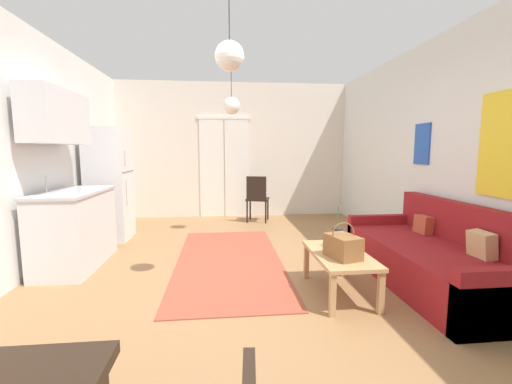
% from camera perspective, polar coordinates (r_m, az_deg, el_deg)
% --- Properties ---
extents(ground_plane, '(5.32, 7.74, 0.10)m').
position_cam_1_polar(ground_plane, '(3.71, -1.58, -15.63)').
color(ground_plane, '#996D44').
extents(wall_back, '(4.92, 0.13, 2.77)m').
position_cam_1_polar(wall_back, '(7.03, -3.94, 7.04)').
color(wall_back, silver).
rests_on(wall_back, ground_plane).
extents(wall_right, '(0.12, 7.34, 2.77)m').
position_cam_1_polar(wall_right, '(4.32, 32.35, 6.06)').
color(wall_right, silver).
rests_on(wall_right, ground_plane).
extents(area_rug, '(1.29, 2.89, 0.01)m').
position_cam_1_polar(area_rug, '(4.29, -4.65, -11.63)').
color(area_rug, '#9E4733').
rests_on(area_rug, ground_plane).
extents(couch, '(0.92, 2.10, 0.84)m').
position_cam_1_polar(couch, '(3.98, 28.52, -10.11)').
color(couch, maroon).
rests_on(couch, ground_plane).
extents(coffee_table, '(0.50, 0.94, 0.41)m').
position_cam_1_polar(coffee_table, '(3.36, 14.15, -11.00)').
color(coffee_table, tan).
rests_on(coffee_table, ground_plane).
extents(bamboo_vase, '(0.11, 0.11, 0.42)m').
position_cam_1_polar(bamboo_vase, '(3.49, 13.80, -7.61)').
color(bamboo_vase, '#2D2D33').
rests_on(bamboo_vase, coffee_table).
extents(handbag, '(0.30, 0.37, 0.33)m').
position_cam_1_polar(handbag, '(3.17, 14.71, -8.99)').
color(handbag, brown).
rests_on(handbag, coffee_table).
extents(refrigerator, '(0.59, 0.65, 1.73)m').
position_cam_1_polar(refrigerator, '(5.62, -23.87, 1.25)').
color(refrigerator, white).
rests_on(refrigerator, ground_plane).
extents(kitchen_counter, '(0.59, 1.25, 2.07)m').
position_cam_1_polar(kitchen_counter, '(4.50, -29.21, -1.36)').
color(kitchen_counter, silver).
rests_on(kitchen_counter, ground_plane).
extents(accent_chair, '(0.51, 0.49, 0.90)m').
position_cam_1_polar(accent_chair, '(6.41, 0.20, -0.76)').
color(accent_chair, black).
rests_on(accent_chair, ground_plane).
extents(pendant_lamp_near, '(0.26, 0.26, 0.68)m').
position_cam_1_polar(pendant_lamp_near, '(3.22, -4.58, 22.28)').
color(pendant_lamp_near, black).
extents(pendant_lamp_far, '(0.27, 0.27, 0.83)m').
position_cam_1_polar(pendant_lamp_far, '(5.32, -4.24, 14.57)').
color(pendant_lamp_far, black).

